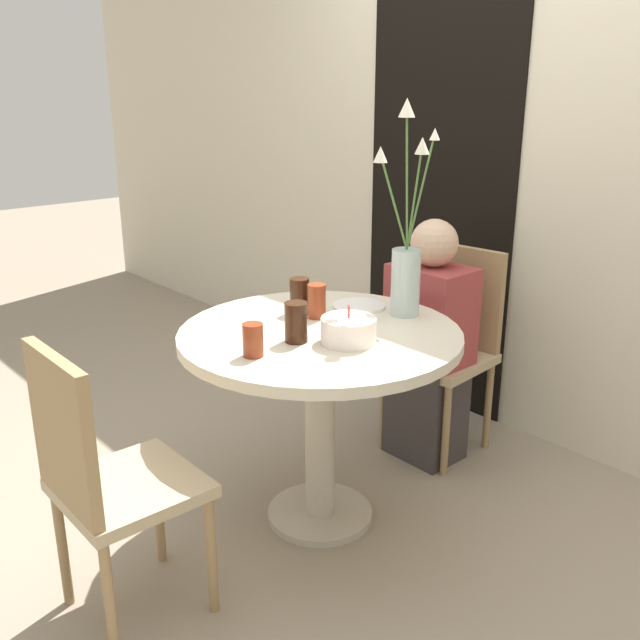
{
  "coord_description": "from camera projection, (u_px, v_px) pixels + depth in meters",
  "views": [
    {
      "loc": [
        1.79,
        -1.59,
        1.62
      ],
      "look_at": [
        0.0,
        0.0,
        0.81
      ],
      "focal_mm": 40.0,
      "sensor_mm": 36.0,
      "label": 1
    }
  ],
  "objects": [
    {
      "name": "doorway_panel",
      "position": [
        438.0,
        206.0,
        3.56
      ],
      "size": [
        0.9,
        0.01,
        2.05
      ],
      "color": "black",
      "rests_on": "ground_plane"
    },
    {
      "name": "chair_right_flank",
      "position": [
        103.0,
        473.0,
        2.1
      ],
      "size": [
        0.4,
        0.4,
        0.92
      ],
      "rotation": [
        0.0,
        0.0,
        3.13
      ],
      "color": "tan",
      "rests_on": "ground_plane"
    },
    {
      "name": "drink_glass_3",
      "position": [
        253.0,
        340.0,
        2.29
      ],
      "size": [
        0.07,
        0.07,
        0.11
      ],
      "color": "maroon",
      "rests_on": "dining_table"
    },
    {
      "name": "drink_glass_0",
      "position": [
        317.0,
        301.0,
        2.66
      ],
      "size": [
        0.07,
        0.07,
        0.13
      ],
      "color": "maroon",
      "rests_on": "dining_table"
    },
    {
      "name": "birthday_cake",
      "position": [
        348.0,
        330.0,
        2.41
      ],
      "size": [
        0.19,
        0.19,
        0.13
      ],
      "color": "white",
      "rests_on": "dining_table"
    },
    {
      "name": "drink_glass_2",
      "position": [
        300.0,
        296.0,
        2.72
      ],
      "size": [
        0.07,
        0.07,
        0.14
      ],
      "color": "#33190C",
      "rests_on": "dining_table"
    },
    {
      "name": "chair_left_flank",
      "position": [
        450.0,
        337.0,
        3.2
      ],
      "size": [
        0.43,
        0.43,
        0.92
      ],
      "rotation": [
        0.0,
        0.0,
        0.08
      ],
      "color": "tan",
      "rests_on": "ground_plane"
    },
    {
      "name": "ground_plane",
      "position": [
        320.0,
        516.0,
        2.79
      ],
      "size": [
        16.0,
        16.0,
        0.0
      ],
      "primitive_type": "plane",
      "color": "gray"
    },
    {
      "name": "person_boy",
      "position": [
        429.0,
        350.0,
        3.1
      ],
      "size": [
        0.34,
        0.24,
        1.08
      ],
      "color": "#383333",
      "rests_on": "ground_plane"
    },
    {
      "name": "dining_table",
      "position": [
        320.0,
        368.0,
        2.59
      ],
      "size": [
        1.02,
        1.02,
        0.77
      ],
      "color": "beige",
      "rests_on": "ground_plane"
    },
    {
      "name": "side_plate",
      "position": [
        359.0,
        306.0,
        2.81
      ],
      "size": [
        0.21,
        0.21,
        0.01
      ],
      "color": "white",
      "rests_on": "dining_table"
    },
    {
      "name": "drink_glass_1",
      "position": [
        296.0,
        322.0,
        2.42
      ],
      "size": [
        0.08,
        0.08,
        0.14
      ],
      "color": "#33190C",
      "rests_on": "dining_table"
    },
    {
      "name": "flower_vase",
      "position": [
        406.0,
        258.0,
        2.64
      ],
      "size": [
        0.12,
        0.28,
        0.79
      ],
      "color": "#B2C6C1",
      "rests_on": "dining_table"
    },
    {
      "name": "wall_back",
      "position": [
        529.0,
        157.0,
        3.16
      ],
      "size": [
        8.0,
        0.05,
        2.6
      ],
      "color": "beige",
      "rests_on": "ground_plane"
    }
  ]
}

